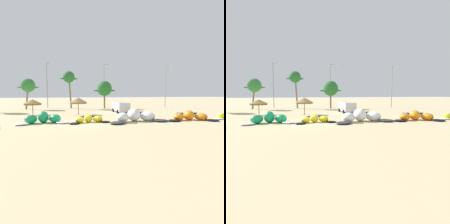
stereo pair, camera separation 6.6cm
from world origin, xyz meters
The scene contains 14 objects.
ground_plane centered at (0.00, 0.00, 0.00)m, with size 260.00×260.00×0.00m, color #C6B284.
kite_left centered at (-4.52, 0.83, 0.53)m, with size 6.23×3.00×1.38m.
kite_left_of_center centered at (0.68, 0.15, 0.39)m, with size 5.09×2.63×1.01m.
kite_center centered at (6.32, -0.35, 0.60)m, with size 7.85×4.02×1.58m.
kite_right_of_center centered at (13.54, -0.85, 0.49)m, with size 6.66×3.66×1.27m.
beach_umbrella_near_van centered at (-6.43, 6.13, 2.22)m, with size 2.43×2.43×2.62m.
beach_umbrella_middle centered at (0.00, 8.82, 2.28)m, with size 2.84×2.84×2.77m.
parked_van centered at (7.59, 10.93, 1.09)m, with size 2.19×5.21×1.84m.
palm_left centered at (-9.68, 21.97, 5.02)m, with size 4.40×2.93×6.57m.
palm_left_of_gap centered at (-1.15, 22.57, 6.87)m, with size 3.89×2.59×8.35m.
palm_center_left centered at (6.57, 20.66, 4.46)m, with size 5.07×3.38×6.19m.
lamppost_west_center centered at (-5.94, 24.96, 5.76)m, with size 1.79×0.24×10.43m.
lamppost_east_center centered at (7.45, 24.90, 5.88)m, with size 2.04×0.24×10.59m.
lamppost_east centered at (21.25, 19.76, 5.38)m, with size 1.51×0.24×9.73m.
Camera 2 is at (-1.83, -22.92, 3.49)m, focal length 31.48 mm.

